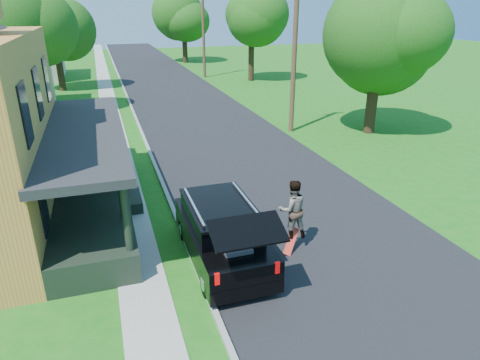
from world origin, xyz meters
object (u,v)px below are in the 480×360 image
object	(u,v)px
tree_right_near	(378,38)
black_suv	(222,233)
skateboarder	(292,209)
utility_pole_near	(295,47)

from	to	relation	value
tree_right_near	black_suv	bearing A→B (deg)	-138.59
skateboarder	utility_pole_near	bearing A→B (deg)	-110.80
skateboarder	tree_right_near	bearing A→B (deg)	-129.20
black_suv	utility_pole_near	bearing A→B (deg)	57.67
black_suv	tree_right_near	world-z (taller)	tree_right_near
tree_right_near	utility_pole_near	distance (m)	4.56
black_suv	utility_pole_near	world-z (taller)	utility_pole_near
skateboarder	utility_pole_near	distance (m)	13.79
utility_pole_near	skateboarder	bearing A→B (deg)	-126.53
skateboarder	tree_right_near	world-z (taller)	tree_right_near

